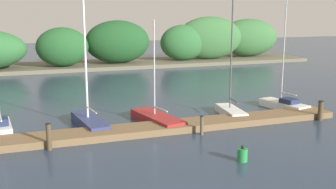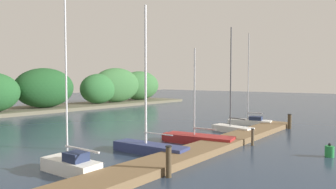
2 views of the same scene
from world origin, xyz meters
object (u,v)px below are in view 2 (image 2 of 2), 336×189
(sailboat_4, at_px, (231,127))
(mooring_piling_1, at_px, (169,161))
(mooring_piling_3, at_px, (290,121))
(sailboat_5, at_px, (250,121))
(sailboat_3, at_px, (196,138))
(channel_buoy_0, at_px, (329,151))
(sailboat_2, at_px, (148,145))
(mooring_piling_2, at_px, (253,137))
(sailboat_1, at_px, (70,163))

(sailboat_4, relative_size, mooring_piling_1, 6.14)
(mooring_piling_1, distance_m, mooring_piling_3, 14.92)
(sailboat_5, height_order, mooring_piling_3, sailboat_5)
(sailboat_3, relative_size, mooring_piling_1, 4.60)
(sailboat_4, bearing_deg, mooring_piling_3, -115.44)
(sailboat_4, bearing_deg, sailboat_5, -76.95)
(channel_buoy_0, bearing_deg, mooring_piling_1, 150.52)
(sailboat_2, height_order, mooring_piling_1, sailboat_2)
(sailboat_2, relative_size, sailboat_3, 1.34)
(sailboat_2, xyz_separation_m, sailboat_5, (12.40, -0.09, -0.07))
(mooring_piling_3, bearing_deg, mooring_piling_2, -178.22)
(sailboat_2, xyz_separation_m, mooring_piling_1, (-2.27, -3.27, 0.22))
(sailboat_3, relative_size, mooring_piling_3, 4.98)
(sailboat_3, height_order, channel_buoy_0, sailboat_3)
(mooring_piling_3, bearing_deg, channel_buoy_0, -150.81)
(sailboat_5, height_order, mooring_piling_1, sailboat_5)
(sailboat_3, distance_m, mooring_piling_2, 3.28)
(sailboat_1, bearing_deg, channel_buoy_0, -133.65)
(mooring_piling_2, xyz_separation_m, channel_buoy_0, (0.03, -3.96, -0.22))
(sailboat_5, xyz_separation_m, channel_buoy_0, (-7.25, -7.37, -0.06))
(sailboat_1, relative_size, mooring_piling_1, 5.78)
(sailboat_3, distance_m, sailboat_5, 8.77)
(sailboat_4, distance_m, mooring_piling_2, 4.49)
(sailboat_3, bearing_deg, sailboat_4, -100.15)
(mooring_piling_2, height_order, mooring_piling_3, mooring_piling_3)
(sailboat_1, xyz_separation_m, sailboat_4, (12.81, -0.62, -0.03))
(mooring_piling_2, distance_m, channel_buoy_0, 3.97)
(sailboat_5, distance_m, mooring_piling_1, 15.01)
(sailboat_3, height_order, sailboat_5, sailboat_5)
(sailboat_4, xyz_separation_m, sailboat_5, (4.00, 0.35, -0.03))
(mooring_piling_2, bearing_deg, mooring_piling_3, 1.78)
(sailboat_5, bearing_deg, sailboat_4, 82.17)
(sailboat_4, height_order, sailboat_5, sailboat_5)
(sailboat_1, height_order, channel_buoy_0, sailboat_1)
(sailboat_2, bearing_deg, sailboat_3, -106.22)
(sailboat_4, height_order, mooring_piling_1, sailboat_4)
(mooring_piling_2, relative_size, mooring_piling_3, 0.87)
(mooring_piling_3, bearing_deg, mooring_piling_1, -179.97)
(sailboat_4, relative_size, channel_buoy_0, 11.05)
(mooring_piling_2, bearing_deg, sailboat_4, 42.95)
(mooring_piling_1, height_order, channel_buoy_0, mooring_piling_1)
(sailboat_5, bearing_deg, mooring_piling_2, 102.25)
(sailboat_2, height_order, mooring_piling_3, sailboat_2)
(sailboat_5, bearing_deg, channel_buoy_0, 122.64)
(mooring_piling_2, xyz_separation_m, mooring_piling_3, (7.54, 0.23, 0.08))
(sailboat_4, bearing_deg, mooring_piling_2, 141.03)
(sailboat_3, distance_m, sailboat_4, 4.77)
(sailboat_1, xyz_separation_m, sailboat_2, (4.41, -0.18, 0.01))
(sailboat_2, distance_m, mooring_piling_1, 3.98)
(sailboat_4, distance_m, sailboat_5, 4.01)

